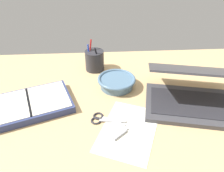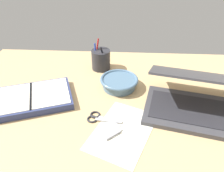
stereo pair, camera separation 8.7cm
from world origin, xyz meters
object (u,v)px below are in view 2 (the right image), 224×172
Objects in this scene: laptop at (192,98)px; pen_cup at (101,59)px; bowl at (119,82)px; planner at (32,98)px; scissors at (97,118)px.

laptop is 48.40cm from pen_cup.
laptop is at bearing -38.20° from pen_cup.
planner is (-35.64, -12.34, -1.16)cm from bowl.
pen_cup is 38.97cm from planner.
scissors is (-7.52, -21.07, -2.37)cm from bowl.
laptop is 31.34cm from bowl.
pen_cup reaches higher than scissors.
pen_cup is 38.03cm from scissors.
scissors is (2.26, -37.67, -4.74)cm from pen_cup.
bowl is 19.41cm from pen_cup.
laptop reaches higher than bowl.
planner reaches higher than scissors.
planner is 29.47cm from scissors.
pen_cup reaches higher than bowl.
bowl is at bearing -59.49° from pen_cup.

